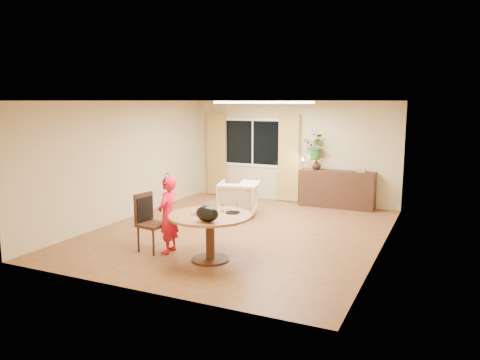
# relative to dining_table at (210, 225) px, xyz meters

# --- Properties ---
(floor) EXTENTS (6.50, 6.50, 0.00)m
(floor) POSITION_rel_dining_table_xyz_m (-0.28, 1.73, -0.61)
(floor) COLOR brown
(floor) RESTS_ON ground
(ceiling) EXTENTS (6.50, 6.50, 0.00)m
(ceiling) POSITION_rel_dining_table_xyz_m (-0.28, 1.73, 1.99)
(ceiling) COLOR white
(ceiling) RESTS_ON wall_back
(wall_back) EXTENTS (5.50, 0.00, 5.50)m
(wall_back) POSITION_rel_dining_table_xyz_m (-0.28, 4.98, 0.69)
(wall_back) COLOR tan
(wall_back) RESTS_ON floor
(wall_left) EXTENTS (0.00, 6.50, 6.50)m
(wall_left) POSITION_rel_dining_table_xyz_m (-3.03, 1.73, 0.69)
(wall_left) COLOR tan
(wall_left) RESTS_ON floor
(wall_right) EXTENTS (0.00, 6.50, 6.50)m
(wall_right) POSITION_rel_dining_table_xyz_m (2.47, 1.73, 0.69)
(wall_right) COLOR tan
(wall_right) RESTS_ON floor
(window) EXTENTS (1.70, 0.03, 1.30)m
(window) POSITION_rel_dining_table_xyz_m (-1.38, 4.96, 0.89)
(window) COLOR white
(window) RESTS_ON wall_back
(curtain_left) EXTENTS (0.55, 0.08, 2.25)m
(curtain_left) POSITION_rel_dining_table_xyz_m (-2.43, 4.88, 0.54)
(curtain_left) COLOR olive
(curtain_left) RESTS_ON wall_back
(curtain_right) EXTENTS (0.55, 0.08, 2.25)m
(curtain_right) POSITION_rel_dining_table_xyz_m (-0.33, 4.88, 0.54)
(curtain_right) COLOR olive
(curtain_right) RESTS_ON wall_back
(ceiling_panel) EXTENTS (2.20, 0.35, 0.05)m
(ceiling_panel) POSITION_rel_dining_table_xyz_m (-0.28, 2.93, 1.96)
(ceiling_panel) COLOR white
(ceiling_panel) RESTS_ON ceiling
(dining_table) EXTENTS (1.36, 1.36, 0.77)m
(dining_table) POSITION_rel_dining_table_xyz_m (0.00, 0.00, 0.00)
(dining_table) COLOR brown
(dining_table) RESTS_ON floor
(dining_chair) EXTENTS (0.55, 0.52, 1.02)m
(dining_chair) POSITION_rel_dining_table_xyz_m (-1.13, -0.00, -0.10)
(dining_chair) COLOR #311D10
(dining_chair) RESTS_ON floor
(child) EXTENTS (0.52, 0.37, 1.33)m
(child) POSITION_rel_dining_table_xyz_m (-0.85, 0.06, 0.06)
(child) COLOR red
(child) RESTS_ON floor
(laptop) EXTENTS (0.44, 0.35, 0.26)m
(laptop) POSITION_rel_dining_table_xyz_m (-0.10, -0.05, 0.29)
(laptop) COLOR #B7B7BC
(laptop) RESTS_ON dining_table
(tumbler) EXTENTS (0.09, 0.09, 0.11)m
(tumbler) POSITION_rel_dining_table_xyz_m (0.07, 0.31, 0.22)
(tumbler) COLOR white
(tumbler) RESTS_ON dining_table
(wine_glass) EXTENTS (0.07, 0.07, 0.20)m
(wine_glass) POSITION_rel_dining_table_xyz_m (0.37, 0.25, 0.26)
(wine_glass) COLOR white
(wine_glass) RESTS_ON dining_table
(pot_lid) EXTENTS (0.30, 0.30, 0.04)m
(pot_lid) POSITION_rel_dining_table_xyz_m (0.29, 0.26, 0.18)
(pot_lid) COLOR white
(pot_lid) RESTS_ON dining_table
(handbag) EXTENTS (0.43, 0.33, 0.25)m
(handbag) POSITION_rel_dining_table_xyz_m (0.18, -0.42, 0.29)
(handbag) COLOR black
(handbag) RESTS_ON dining_table
(armchair) EXTENTS (1.04, 1.06, 0.79)m
(armchair) POSITION_rel_dining_table_xyz_m (-0.90, 2.99, -0.21)
(armchair) COLOR beige
(armchair) RESTS_ON floor
(throw) EXTENTS (0.47, 0.56, 0.03)m
(throw) POSITION_rel_dining_table_xyz_m (-0.63, 2.93, 0.19)
(throw) COLOR beige
(throw) RESTS_ON armchair
(sideboard) EXTENTS (1.82, 0.45, 0.91)m
(sideboard) POSITION_rel_dining_table_xyz_m (0.98, 4.74, -0.15)
(sideboard) COLOR #311D10
(sideboard) RESTS_ON floor
(vase) EXTENTS (0.30, 0.30, 0.25)m
(vase) POSITION_rel_dining_table_xyz_m (0.44, 4.74, 0.43)
(vase) COLOR black
(vase) RESTS_ON sideboard
(bouquet) EXTENTS (0.67, 0.61, 0.66)m
(bouquet) POSITION_rel_dining_table_xyz_m (0.42, 4.74, 0.88)
(bouquet) COLOR #256329
(bouquet) RESTS_ON vase
(book_stack) EXTENTS (0.22, 0.18, 0.08)m
(book_stack) POSITION_rel_dining_table_xyz_m (1.55, 4.74, 0.34)
(book_stack) COLOR #95684B
(book_stack) RESTS_ON sideboard
(desk_lamp) EXTENTS (0.16, 0.16, 0.32)m
(desk_lamp) POSITION_rel_dining_table_xyz_m (0.11, 4.69, 0.46)
(desk_lamp) COLOR black
(desk_lamp) RESTS_ON sideboard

